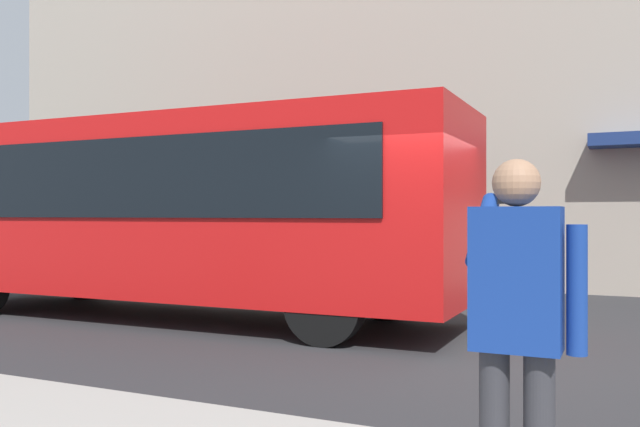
# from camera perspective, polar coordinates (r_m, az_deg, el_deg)

# --- Properties ---
(ground_plane) EXTENTS (60.00, 60.00, 0.00)m
(ground_plane) POSITION_cam_1_polar(r_m,az_deg,el_deg) (8.13, 10.73, -11.38)
(ground_plane) COLOR #2B2B2D
(building_facade_far) EXTENTS (28.00, 1.55, 12.00)m
(building_facade_far) POSITION_cam_1_polar(r_m,az_deg,el_deg) (15.30, 17.19, 16.61)
(building_facade_far) COLOR #A89E8E
(building_facade_far) RESTS_ON ground_plane
(red_bus) EXTENTS (9.05, 2.54, 3.08)m
(red_bus) POSITION_cam_1_polar(r_m,az_deg,el_deg) (10.52, -12.26, 0.41)
(red_bus) COLOR red
(red_bus) RESTS_ON ground_plane
(pedestrian_photographer) EXTENTS (0.53, 0.52, 1.70)m
(pedestrian_photographer) POSITION_cam_1_polar(r_m,az_deg,el_deg) (3.21, 16.62, -8.19)
(pedestrian_photographer) COLOR #2D2D33
(pedestrian_photographer) RESTS_ON sidewalk_curb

